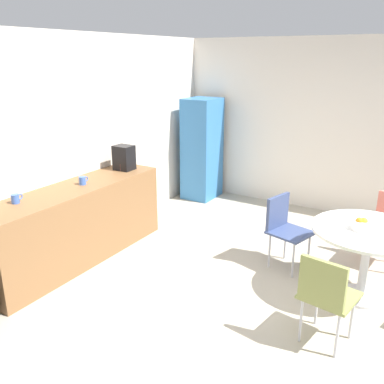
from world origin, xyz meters
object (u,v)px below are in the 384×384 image
at_px(round_table, 368,243).
at_px(fruit_bowl, 362,225).
at_px(mug_red, 15,199).
at_px(chair_olive, 325,291).
at_px(coffee_maker, 124,158).
at_px(chair_navy, 284,223).
at_px(locker_cabinet, 202,149).
at_px(mug_white, 123,167).
at_px(mug_green, 83,181).

xyz_separation_m(round_table, fruit_bowl, (-0.05, 0.07, 0.18)).
bearing_deg(mug_red, chair_olive, -78.70).
relative_size(mug_red, coffee_maker, 0.40).
bearing_deg(chair_olive, chair_navy, 32.88).
xyz_separation_m(locker_cabinet, chair_navy, (-1.65, -2.03, -0.31)).
relative_size(chair_navy, fruit_bowl, 3.98).
relative_size(mug_white, mug_red, 1.00).
distance_m(round_table, chair_olive, 0.96).
bearing_deg(mug_green, mug_red, 172.04).
distance_m(round_table, mug_red, 3.52).
relative_size(fruit_bowl, mug_green, 1.62).
bearing_deg(mug_red, locker_cabinet, -3.26).
distance_m(locker_cabinet, mug_red, 3.45).
bearing_deg(round_table, mug_red, 116.11).
height_order(fruit_bowl, mug_red, mug_red).
distance_m(mug_white, mug_red, 1.53).
height_order(mug_red, coffee_maker, coffee_maker).
height_order(fruit_bowl, mug_white, mug_white).
bearing_deg(chair_olive, fruit_bowl, -5.58).
bearing_deg(fruit_bowl, mug_white, 89.37).
distance_m(locker_cabinet, coffee_maker, 1.88).
bearing_deg(chair_olive, locker_cabinet, 44.51).
height_order(locker_cabinet, mug_white, locker_cabinet).
xyz_separation_m(chair_olive, mug_green, (0.22, 2.88, 0.43)).
bearing_deg(chair_navy, round_table, -105.02).
relative_size(round_table, mug_white, 8.36).
bearing_deg(mug_green, mug_white, 0.19).
height_order(chair_navy, mug_red, mug_red).
bearing_deg(coffee_maker, mug_red, 176.51).
xyz_separation_m(round_table, mug_white, (-0.02, 3.04, 0.34)).
bearing_deg(locker_cabinet, coffee_maker, 176.93).
xyz_separation_m(fruit_bowl, coffee_maker, (0.09, 2.99, 0.27)).
xyz_separation_m(chair_olive, coffee_maker, (0.98, 2.90, 0.54)).
distance_m(chair_navy, fruit_bowl, 0.95).
relative_size(chair_navy, mug_white, 6.43).
bearing_deg(mug_green, fruit_bowl, -77.16).
xyz_separation_m(round_table, chair_olive, (-0.94, 0.15, -0.09)).
height_order(locker_cabinet, chair_olive, locker_cabinet).
bearing_deg(locker_cabinet, mug_green, 178.20).
bearing_deg(mug_white, locker_cabinet, -2.53).
xyz_separation_m(locker_cabinet, mug_white, (-1.92, 0.08, 0.11)).
bearing_deg(round_table, mug_white, 90.34).
distance_m(mug_white, mug_green, 0.71).
distance_m(round_table, chair_navy, 0.96).
height_order(chair_olive, mug_white, mug_white).
bearing_deg(mug_red, mug_white, -4.19).
distance_m(chair_olive, mug_white, 3.06).
relative_size(round_table, chair_navy, 1.30).
relative_size(round_table, mug_red, 8.36).
relative_size(fruit_bowl, mug_red, 1.62).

